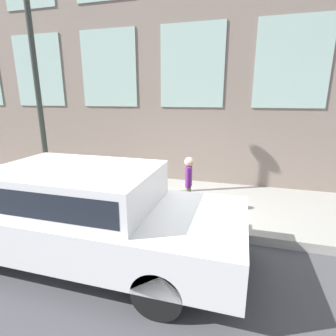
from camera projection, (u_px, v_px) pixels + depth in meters
name	position (u px, v px, depth m)	size (l,w,h in m)	color
ground_plane	(160.00, 232.00, 5.23)	(80.00, 80.00, 0.00)	#47474C
sidewalk	(178.00, 201.00, 6.55)	(2.91, 60.00, 0.18)	#9E9B93
building_facade	(194.00, 21.00, 6.88)	(0.33, 40.00, 9.08)	gray
fire_hydrant	(148.00, 194.00, 5.78)	(0.29, 0.41, 0.68)	gold
person	(189.00, 180.00, 5.51)	(0.30, 0.20, 1.23)	#726651
parked_car_white_near	(78.00, 209.00, 4.23)	(1.94, 5.26, 1.54)	black
street_lamp	(32.00, 48.00, 5.55)	(0.36, 0.36, 5.52)	#2D332D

